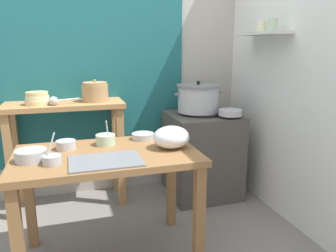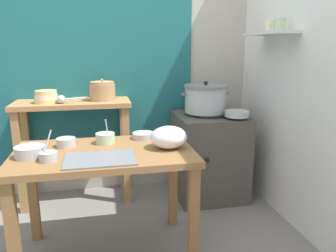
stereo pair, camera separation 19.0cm
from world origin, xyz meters
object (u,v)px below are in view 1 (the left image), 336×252
steamer_pot (198,98)px  plastic_bag (171,137)px  serving_tray (106,161)px  stove_block (202,154)px  wide_pan (230,112)px  prep_bowl_1 (143,136)px  back_shelf_table (66,129)px  ladle (55,101)px  prep_bowl_2 (31,155)px  clay_pot (95,92)px  prep_table (108,169)px  prep_bowl_3 (66,145)px  prep_bowl_0 (106,139)px  prep_bowl_4 (52,159)px  bowl_stack_enamel (37,99)px

steamer_pot → plastic_bag: size_ratio=1.85×
plastic_bag → serving_tray: bearing=-161.8°
stove_block → serving_tray: size_ratio=1.95×
wide_pan → prep_bowl_1: bearing=-160.2°
back_shelf_table → stove_block: back_shelf_table is taller
serving_tray → wide_pan: wide_pan is taller
ladle → prep_bowl_2: ladle is taller
clay_pot → prep_bowl_1: 0.73m
back_shelf_table → clay_pot: 0.39m
steamer_pot → prep_table: bearing=-140.0°
back_shelf_table → prep_bowl_3: 0.73m
steamer_pot → prep_bowl_2: 1.55m
ladle → plastic_bag: size_ratio=1.02×
serving_tray → prep_bowl_2: bearing=161.2°
back_shelf_table → clay_pot: size_ratio=4.41×
prep_bowl_0 → ladle: bearing=118.0°
steamer_pot → prep_bowl_3: size_ratio=3.56×
prep_bowl_1 → steamer_pot: bearing=40.2°
back_shelf_table → stove_block: (1.18, -0.13, -0.30)m
back_shelf_table → steamer_pot: (1.14, -0.11, 0.22)m
prep_table → stove_block: stove_block is taller
back_shelf_table → prep_bowl_4: back_shelf_table is taller
back_shelf_table → wide_pan: 1.39m
steamer_pot → prep_bowl_4: steamer_pot is taller
clay_pot → wide_pan: (1.09, -0.34, -0.17)m
prep_table → prep_bowl_0: size_ratio=6.48×
plastic_bag → prep_bowl_3: 0.66m
clay_pot → ladle: 0.34m
stove_block → prep_bowl_0: 1.15m
ladle → wide_pan: 1.44m
serving_tray → prep_bowl_0: (0.04, 0.33, 0.03)m
steamer_pot → prep_bowl_0: 1.08m
clay_pot → prep_bowl_4: (-0.32, -1.00, -0.23)m
prep_bowl_1 → prep_bowl_2: 0.75m
prep_bowl_2 → prep_bowl_3: bearing=42.7°
clay_pot → bowl_stack_enamel: bearing=-175.1°
wide_pan → prep_bowl_2: 1.63m
steamer_pot → prep_bowl_1: bearing=-139.8°
prep_bowl_0 → prep_bowl_3: (-0.25, -0.02, -0.01)m
stove_block → prep_bowl_1: bearing=-142.6°
ladle → prep_bowl_4: size_ratio=1.37×
bowl_stack_enamel → plastic_bag: bowl_stack_enamel is taller
steamer_pot → prep_bowl_3: steamer_pot is taller
clay_pot → prep_bowl_3: bearing=-108.9°
prep_bowl_3 → prep_bowl_4: bearing=-104.9°
steamer_pot → ladle: 1.21m
stove_block → bowl_stack_enamel: size_ratio=4.04×
plastic_bag → prep_bowl_1: (-0.13, 0.26, -0.05)m
back_shelf_table → wide_pan: back_shelf_table is taller
prep_table → wide_pan: 1.24m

